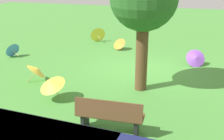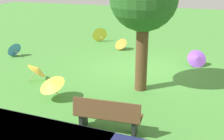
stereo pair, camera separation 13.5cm
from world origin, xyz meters
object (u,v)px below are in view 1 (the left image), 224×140
(parasol_orange_0, at_px, (119,43))
(parasol_blue_0, at_px, (12,49))
(parasol_yellow_2, at_px, (37,70))
(park_bench, at_px, (109,116))
(parasol_yellow_1, at_px, (98,34))
(parasol_purple_0, at_px, (196,58))
(parasol_yellow_4, at_px, (52,84))

(parasol_orange_0, height_order, parasol_blue_0, parasol_blue_0)
(parasol_yellow_2, bearing_deg, park_bench, 143.88)
(parasol_orange_0, bearing_deg, parasol_yellow_1, -40.15)
(park_bench, bearing_deg, parasol_blue_0, -38.41)
(park_bench, xyz_separation_m, parasol_purple_0, (-1.90, -5.74, -0.12))
(parasol_yellow_2, bearing_deg, parasol_orange_0, -109.14)
(park_bench, bearing_deg, parasol_yellow_1, -69.06)
(parasol_purple_0, bearing_deg, parasol_orange_0, -22.20)
(parasol_blue_0, bearing_deg, parasol_yellow_1, -126.37)
(parasol_blue_0, bearing_deg, parasol_purple_0, -173.03)
(park_bench, xyz_separation_m, parasol_blue_0, (6.02, -4.77, -0.14))
(parasol_blue_0, xyz_separation_m, parasol_yellow_2, (-2.65, 2.32, 0.10))
(parasol_purple_0, height_order, parasol_yellow_4, parasol_yellow_4)
(parasol_yellow_2, height_order, parasol_yellow_4, parasol_yellow_4)
(park_bench, height_order, parasol_blue_0, park_bench)
(parasol_yellow_1, xyz_separation_m, parasol_blue_0, (2.76, 3.75, -0.08))
(parasol_purple_0, relative_size, parasol_yellow_4, 0.84)
(park_bench, xyz_separation_m, parasol_orange_0, (1.72, -7.22, -0.14))
(park_bench, distance_m, parasol_yellow_4, 2.48)
(parasol_yellow_1, height_order, parasol_purple_0, parasol_yellow_1)
(park_bench, relative_size, parasol_yellow_4, 1.56)
(parasol_yellow_1, height_order, parasol_orange_0, parasol_yellow_1)
(parasol_yellow_1, height_order, parasol_yellow_2, parasol_yellow_1)
(parasol_purple_0, distance_m, parasol_orange_0, 3.91)
(parasol_yellow_1, bearing_deg, parasol_purple_0, 151.71)
(parasol_yellow_2, relative_size, parasol_yellow_4, 0.92)
(park_bench, relative_size, parasol_yellow_1, 1.85)
(parasol_orange_0, distance_m, parasol_yellow_2, 5.04)
(parasol_orange_0, relative_size, parasol_blue_0, 1.05)
(parasol_yellow_1, bearing_deg, park_bench, 110.94)
(parasol_yellow_1, xyz_separation_m, parasol_yellow_2, (0.11, 6.06, 0.02))
(parasol_orange_0, relative_size, parasol_yellow_2, 0.84)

